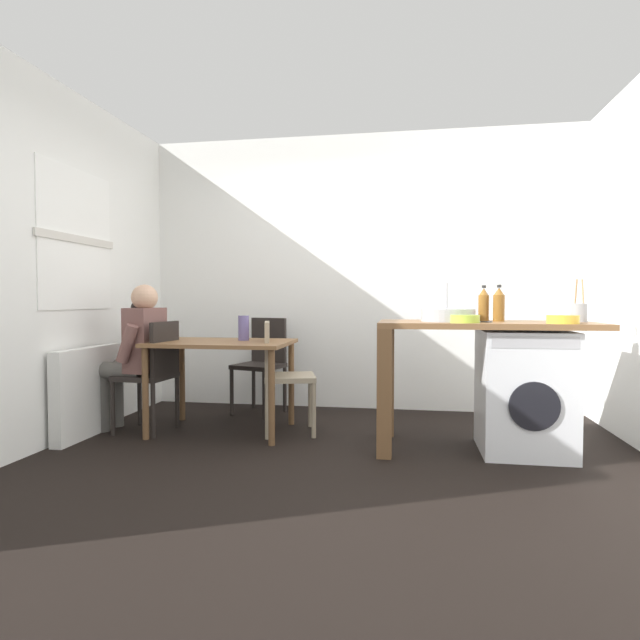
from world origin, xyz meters
TOP-DOWN VIEW (x-y plane):
  - ground_plane at (0.00, 0.00)m, footprint 5.46×5.46m
  - wall_back at (0.00, 1.75)m, footprint 4.60×0.10m
  - wall_window_side at (-2.15, 0.00)m, footprint 0.12×3.80m
  - radiator at (-2.02, 0.30)m, footprint 0.10×0.80m
  - dining_table at (-1.02, 0.60)m, footprint 1.10×0.76m
  - chair_person_seat at (-1.56, 0.50)m, footprint 0.43×0.43m
  - chair_opposite at (-0.54, 0.63)m, footprint 0.49×0.49m
  - chair_spare_by_wall at (-0.89, 1.37)m, footprint 0.50×0.50m
  - seated_person at (-1.72, 0.51)m, footprint 0.52×0.52m
  - kitchen_counter at (0.80, 0.40)m, footprint 1.50×0.68m
  - washing_machine at (1.28, 0.40)m, footprint 0.60×0.61m
  - sink_basin at (0.75, 0.40)m, footprint 0.38×0.38m
  - tap at (0.75, 0.58)m, footprint 0.02×0.02m
  - bottle_tall_green at (1.02, 0.53)m, footprint 0.08×0.08m
  - bottle_squat_brown at (1.12, 0.48)m, footprint 0.08×0.08m
  - mixing_bowl at (0.85, 0.20)m, footprint 0.19×0.19m
  - utensil_crock at (1.65, 0.45)m, footprint 0.11×0.11m
  - colander at (1.47, 0.18)m, footprint 0.20×0.20m
  - vase at (-0.87, 0.70)m, footprint 0.09×0.09m
  - scissors at (0.97, 0.30)m, footprint 0.15×0.06m

SIDE VIEW (x-z plane):
  - ground_plane at x=0.00m, z-range 0.00..0.00m
  - radiator at x=-2.02m, z-range 0.00..0.70m
  - washing_machine at x=1.28m, z-range 0.00..0.86m
  - chair_person_seat at x=-1.56m, z-range 0.06..0.96m
  - chair_opposite at x=-0.54m, z-range 0.06..0.96m
  - chair_spare_by_wall at x=-0.89m, z-range 0.06..0.96m
  - dining_table at x=-1.02m, z-range 0.27..1.01m
  - seated_person at x=-1.72m, z-range 0.07..1.27m
  - kitchen_counter at x=0.80m, z-range 0.30..1.22m
  - vase at x=-0.87m, z-range 0.74..0.95m
  - scissors at x=0.97m, z-range 0.92..0.93m
  - mixing_bowl at x=0.85m, z-range 0.92..0.98m
  - colander at x=1.47m, z-range 0.92..0.98m
  - sink_basin at x=0.75m, z-range 0.92..1.01m
  - utensil_crock at x=1.65m, z-range 0.84..1.14m
  - bottle_tall_green at x=1.02m, z-range 0.91..1.17m
  - bottle_squat_brown at x=1.12m, z-range 0.91..1.17m
  - tap at x=0.75m, z-range 0.92..1.20m
  - wall_back at x=0.00m, z-range 0.00..2.70m
  - wall_window_side at x=-2.15m, z-range 0.00..2.70m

